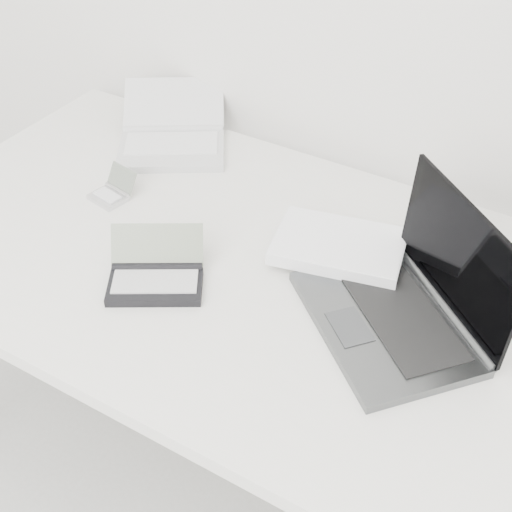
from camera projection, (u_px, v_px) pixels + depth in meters
The scene contains 5 objects.
desk at pixel (280, 293), 1.35m from camera, with size 1.60×0.80×0.73m.
laptop_large at pixel (382, 283), 1.25m from camera, with size 0.49×0.42×0.22m.
netbook_open_white at pixel (172, 136), 1.67m from camera, with size 0.37×0.39×0.09m.
pda_silver at pixel (112, 192), 1.50m from camera, with size 0.09×0.10×0.06m.
palmtop_charcoal at pixel (156, 276), 1.29m from camera, with size 0.22×0.21×0.08m.
Camera 1 is at (0.47, 0.67, 1.60)m, focal length 50.00 mm.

